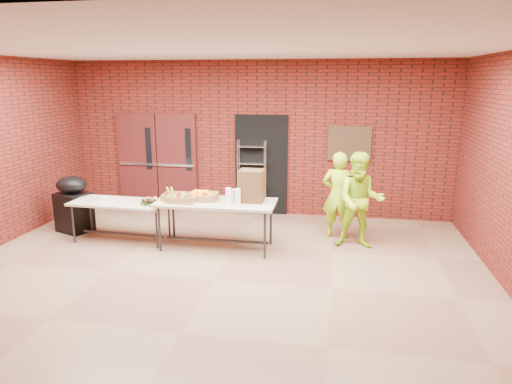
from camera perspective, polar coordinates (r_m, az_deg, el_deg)
room at (r=6.21m, az=-5.56°, el=2.68°), size 8.08×7.08×3.28m
double_doors at (r=10.22m, az=-12.19°, el=3.72°), size 1.78×0.12×2.10m
dark_doorway at (r=9.61m, az=0.66°, el=3.38°), size 1.10×0.06×2.10m
bronze_plaque at (r=9.40m, az=11.60°, el=5.95°), size 0.85×0.04×0.70m
wire_rack at (r=9.56m, az=-0.54°, el=1.77°), size 0.59×0.23×1.59m
table_left at (r=8.38m, az=-16.55°, el=-1.55°), size 1.76×0.79×0.71m
table_right at (r=7.67m, az=-5.03°, el=-1.68°), size 2.00×0.86×0.82m
basket_bananas at (r=7.84m, az=-9.98°, el=-0.53°), size 0.43×0.33×0.13m
basket_oranges at (r=7.75m, az=-6.67°, el=-0.53°), size 0.48×0.37×0.15m
basket_apples at (r=7.67m, az=-9.24°, el=-0.80°), size 0.45×0.35×0.14m
muffin_tray at (r=8.09m, az=-12.94°, el=-1.10°), size 0.40×0.40×0.10m
napkin_box at (r=8.54m, az=-18.30°, el=-0.79°), size 0.17×0.11×0.06m
coffee_dispenser at (r=7.57m, az=-0.57°, el=0.79°), size 0.41×0.36×0.53m
cup_stack_front at (r=7.46m, az=-3.48°, el=-0.49°), size 0.09×0.09×0.27m
cup_stack_mid at (r=7.40m, az=-2.30°, el=-0.58°), size 0.09×0.09×0.27m
cup_stack_back at (r=7.58m, az=-2.88°, el=-0.45°), size 0.07×0.07×0.22m
covered_grill at (r=9.22m, az=-21.86°, el=-1.39°), size 0.72×0.66×1.06m
volunteer_woman at (r=8.29m, az=10.22°, el=-0.39°), size 0.63×0.47×1.58m
volunteer_man at (r=7.86m, az=12.89°, el=-1.06°), size 0.81×0.63×1.64m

